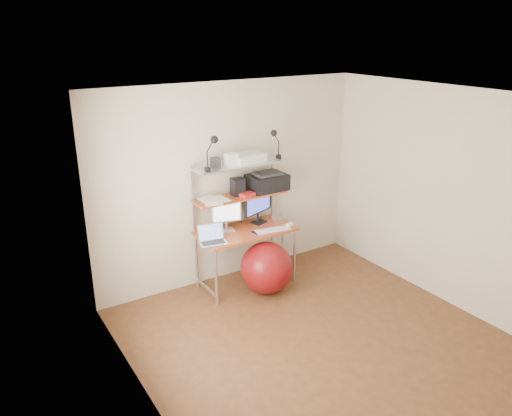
% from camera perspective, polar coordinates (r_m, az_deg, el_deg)
% --- Properties ---
extents(room, '(3.60, 3.60, 3.60)m').
position_cam_1_polar(room, '(4.84, 7.65, -2.45)').
color(room, brown).
rests_on(room, ground).
extents(computer_desk, '(1.20, 0.60, 1.57)m').
position_cam_1_polar(computer_desk, '(6.09, -1.49, -0.46)').
color(computer_desk, '#AD4D21').
rests_on(computer_desk, ground).
extents(desktop, '(1.20, 0.60, 0.00)m').
position_cam_1_polar(desktop, '(6.12, -1.17, -2.52)').
color(desktop, '#AD4D21').
rests_on(desktop, computer_desk).
extents(mid_shelf, '(1.18, 0.34, 0.00)m').
position_cam_1_polar(mid_shelf, '(6.08, -1.83, 1.46)').
color(mid_shelf, '#AD4D21').
rests_on(mid_shelf, computer_desk).
extents(top_shelf, '(1.18, 0.34, 0.00)m').
position_cam_1_polar(top_shelf, '(5.96, -1.87, 5.10)').
color(top_shelf, silver).
rests_on(top_shelf, computer_desk).
extents(floor, '(3.60, 3.60, 0.00)m').
position_cam_1_polar(floor, '(5.44, 7.03, -14.72)').
color(floor, brown).
rests_on(floor, ground).
extents(wall_outlet, '(0.08, 0.01, 0.12)m').
position_cam_1_polar(wall_outlet, '(6.99, 3.37, -3.51)').
color(wall_outlet, white).
rests_on(wall_outlet, room).
extents(monitor_silver, '(0.38, 0.16, 0.42)m').
position_cam_1_polar(monitor_silver, '(6.04, -3.43, -0.57)').
color(monitor_silver, silver).
rests_on(monitor_silver, desktop).
extents(monitor_black, '(0.48, 0.21, 0.50)m').
position_cam_1_polar(monitor_black, '(6.27, 0.23, 0.51)').
color(monitor_black, black).
rests_on(monitor_black, desktop).
extents(laptop, '(0.35, 0.30, 0.27)m').
position_cam_1_polar(laptop, '(5.78, -5.07, -3.51)').
color(laptop, '#B9B9BE').
rests_on(laptop, desktop).
extents(keyboard, '(0.46, 0.19, 0.01)m').
position_cam_1_polar(keyboard, '(6.11, 1.92, -2.51)').
color(keyboard, white).
rests_on(keyboard, desktop).
extents(mouse, '(0.11, 0.08, 0.03)m').
position_cam_1_polar(mouse, '(6.26, 3.90, -1.91)').
color(mouse, white).
rests_on(mouse, desktop).
extents(mac_mini, '(0.23, 0.23, 0.04)m').
position_cam_1_polar(mac_mini, '(6.45, 2.57, -1.16)').
color(mac_mini, '#B9B9BE').
rests_on(mac_mini, desktop).
extents(phone, '(0.09, 0.13, 0.01)m').
position_cam_1_polar(phone, '(6.03, 0.02, -2.82)').
color(phone, black).
rests_on(phone, desktop).
extents(printer, '(0.49, 0.34, 0.23)m').
position_cam_1_polar(printer, '(6.25, 1.28, 3.03)').
color(printer, black).
rests_on(printer, mid_shelf).
extents(nas_cube, '(0.16, 0.16, 0.21)m').
position_cam_1_polar(nas_cube, '(6.06, -2.13, 2.44)').
color(nas_cube, black).
rests_on(nas_cube, mid_shelf).
extents(red_box, '(0.19, 0.15, 0.05)m').
position_cam_1_polar(red_box, '(6.02, -0.99, 1.51)').
color(red_box, red).
rests_on(red_box, mid_shelf).
extents(scanner, '(0.47, 0.35, 0.11)m').
position_cam_1_polar(scanner, '(6.02, -1.11, 5.79)').
color(scanner, white).
rests_on(scanner, top_shelf).
extents(box_white, '(0.14, 0.12, 0.15)m').
position_cam_1_polar(box_white, '(5.83, -2.86, 5.54)').
color(box_white, white).
rests_on(box_white, top_shelf).
extents(box_grey, '(0.12, 0.12, 0.11)m').
position_cam_1_polar(box_grey, '(5.84, -4.67, 5.26)').
color(box_grey, '#2E2E30').
rests_on(box_grey, top_shelf).
extents(clip_lamp_left, '(0.16, 0.09, 0.40)m').
position_cam_1_polar(clip_lamp_left, '(5.60, -4.95, 7.14)').
color(clip_lamp_left, black).
rests_on(clip_lamp_left, top_shelf).
extents(clip_lamp_right, '(0.15, 0.08, 0.37)m').
position_cam_1_polar(clip_lamp_right, '(6.12, 2.16, 8.04)').
color(clip_lamp_right, black).
rests_on(clip_lamp_right, top_shelf).
extents(exercise_ball, '(0.64, 0.64, 0.64)m').
position_cam_1_polar(exercise_ball, '(6.11, 1.20, -6.85)').
color(exercise_ball, maroon).
rests_on(exercise_ball, floor).
extents(paper_stack, '(0.34, 0.41, 0.02)m').
position_cam_1_polar(paper_stack, '(5.90, -4.84, 0.92)').
color(paper_stack, white).
rests_on(paper_stack, mid_shelf).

